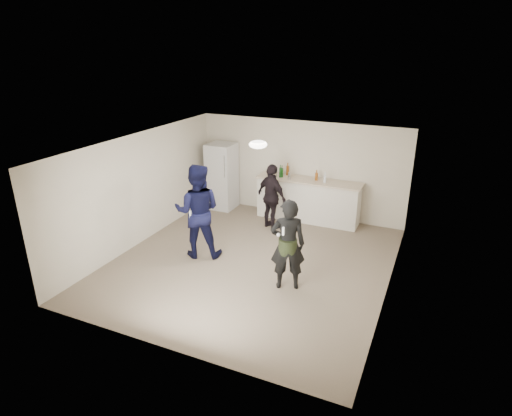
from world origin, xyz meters
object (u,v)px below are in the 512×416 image
at_px(fridge, 222,176).
at_px(spectator, 272,197).
at_px(shaker, 289,176).
at_px(woman, 288,245).
at_px(counter, 308,201).
at_px(man, 198,211).

xyz_separation_m(fridge, spectator, (1.78, -0.77, -0.09)).
distance_m(shaker, spectator, 0.80).
bearing_deg(fridge, woman, -46.18).
bearing_deg(counter, woman, -78.99).
bearing_deg(spectator, man, 92.75).
bearing_deg(man, woman, 146.70).
xyz_separation_m(shaker, spectator, (-0.20, -0.69, -0.36)).
relative_size(man, woman, 1.15).
bearing_deg(spectator, fridge, 3.38).
bearing_deg(woman, counter, -101.97).
distance_m(man, spectator, 2.17).
distance_m(fridge, man, 2.89).
height_order(shaker, man, man).
relative_size(fridge, man, 0.89).
bearing_deg(fridge, counter, 1.64).
height_order(fridge, spectator, fridge).
bearing_deg(shaker, man, -111.95).
bearing_deg(woman, man, -35.00).
xyz_separation_m(counter, spectator, (-0.66, -0.84, 0.29)).
relative_size(counter, woman, 1.48).
bearing_deg(spectator, woman, 144.72).
distance_m(man, woman, 2.23).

